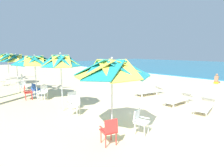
{
  "coord_description": "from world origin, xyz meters",
  "views": [
    {
      "loc": [
        4.5,
        -6.74,
        2.84
      ],
      "look_at": [
        -2.91,
        0.39,
        1.0
      ],
      "focal_mm": 28.63,
      "sensor_mm": 36.0,
      "label": 1
    }
  ],
  "objects_px": {
    "plastic_chair_7": "(23,86)",
    "plastic_chair_9": "(20,78)",
    "sun_lounger_2": "(149,91)",
    "plastic_chair_8": "(2,80)",
    "plastic_chair_1": "(140,120)",
    "sun_lounger_0": "(204,105)",
    "plastic_chair_0": "(109,130)",
    "beach_umbrella_4": "(7,58)",
    "plastic_chair_4": "(43,92)",
    "beach_umbrella_3": "(16,59)",
    "plastic_chair_2": "(75,104)",
    "plastic_chair_5": "(27,92)",
    "beach_umbrella_1": "(61,61)",
    "beach_umbrella_2": "(35,61)",
    "beach_umbrella_0": "(112,69)",
    "plastic_chair_3": "(73,99)",
    "sun_lounger_1": "(178,99)",
    "beachgoer_seated": "(217,80)",
    "plastic_chair_6": "(36,89)"
  },
  "relations": [
    {
      "from": "plastic_chair_1",
      "to": "sun_lounger_0",
      "type": "xyz_separation_m",
      "value": [
        0.65,
        4.25,
        -0.22
      ]
    },
    {
      "from": "plastic_chair_5",
      "to": "plastic_chair_9",
      "type": "height_order",
      "value": "same"
    },
    {
      "from": "plastic_chair_4",
      "to": "beach_umbrella_3",
      "type": "relative_size",
      "value": 0.32
    },
    {
      "from": "plastic_chair_4",
      "to": "plastic_chair_5",
      "type": "bearing_deg",
      "value": -132.06
    },
    {
      "from": "plastic_chair_9",
      "to": "sun_lounger_1",
      "type": "relative_size",
      "value": 0.39
    },
    {
      "from": "beach_umbrella_2",
      "to": "plastic_chair_5",
      "type": "height_order",
      "value": "beach_umbrella_2"
    },
    {
      "from": "plastic_chair_7",
      "to": "sun_lounger_1",
      "type": "height_order",
      "value": "plastic_chair_7"
    },
    {
      "from": "beach_umbrella_0",
      "to": "plastic_chair_3",
      "type": "distance_m",
      "value": 3.77
    },
    {
      "from": "beach_umbrella_0",
      "to": "plastic_chair_2",
      "type": "bearing_deg",
      "value": 178.64
    },
    {
      "from": "sun_lounger_1",
      "to": "plastic_chair_8",
      "type": "bearing_deg",
      "value": -155.61
    },
    {
      "from": "beach_umbrella_0",
      "to": "plastic_chair_3",
      "type": "relative_size",
      "value": 3.08
    },
    {
      "from": "plastic_chair_5",
      "to": "sun_lounger_0",
      "type": "relative_size",
      "value": 0.39
    },
    {
      "from": "plastic_chair_0",
      "to": "sun_lounger_1",
      "type": "distance_m",
      "value": 5.79
    },
    {
      "from": "plastic_chair_7",
      "to": "plastic_chair_8",
      "type": "relative_size",
      "value": 1.0
    },
    {
      "from": "plastic_chair_0",
      "to": "plastic_chair_9",
      "type": "height_order",
      "value": "same"
    },
    {
      "from": "beach_umbrella_2",
      "to": "beachgoer_seated",
      "type": "relative_size",
      "value": 2.89
    },
    {
      "from": "plastic_chair_1",
      "to": "beach_umbrella_4",
      "type": "distance_m",
      "value": 13.45
    },
    {
      "from": "sun_lounger_2",
      "to": "plastic_chair_9",
      "type": "bearing_deg",
      "value": -155.16
    },
    {
      "from": "plastic_chair_4",
      "to": "plastic_chair_3",
      "type": "bearing_deg",
      "value": 7.4
    },
    {
      "from": "plastic_chair_8",
      "to": "beach_umbrella_2",
      "type": "bearing_deg",
      "value": 4.41
    },
    {
      "from": "plastic_chair_3",
      "to": "plastic_chair_7",
      "type": "bearing_deg",
      "value": -174.11
    },
    {
      "from": "plastic_chair_7",
      "to": "plastic_chair_9",
      "type": "height_order",
      "value": "same"
    },
    {
      "from": "beach_umbrella_3",
      "to": "sun_lounger_2",
      "type": "bearing_deg",
      "value": 40.5
    },
    {
      "from": "plastic_chair_9",
      "to": "beach_umbrella_3",
      "type": "bearing_deg",
      "value": -19.04
    },
    {
      "from": "plastic_chair_2",
      "to": "plastic_chair_0",
      "type": "bearing_deg",
      "value": -13.15
    },
    {
      "from": "plastic_chair_4",
      "to": "beach_umbrella_4",
      "type": "height_order",
      "value": "beach_umbrella_4"
    },
    {
      "from": "beach_umbrella_1",
      "to": "plastic_chair_5",
      "type": "bearing_deg",
      "value": -170.77
    },
    {
      "from": "plastic_chair_8",
      "to": "sun_lounger_1",
      "type": "height_order",
      "value": "plastic_chair_8"
    },
    {
      "from": "beach_umbrella_0",
      "to": "beach_umbrella_1",
      "type": "distance_m",
      "value": 3.37
    },
    {
      "from": "plastic_chair_2",
      "to": "plastic_chair_5",
      "type": "bearing_deg",
      "value": -170.8
    },
    {
      "from": "plastic_chair_6",
      "to": "beach_umbrella_3",
      "type": "xyz_separation_m",
      "value": [
        -2.23,
        -0.34,
        1.87
      ]
    },
    {
      "from": "plastic_chair_6",
      "to": "plastic_chair_7",
      "type": "bearing_deg",
      "value": -174.29
    },
    {
      "from": "beach_umbrella_2",
      "to": "plastic_chair_9",
      "type": "distance_m",
      "value": 6.58
    },
    {
      "from": "plastic_chair_4",
      "to": "plastic_chair_6",
      "type": "distance_m",
      "value": 1.07
    },
    {
      "from": "plastic_chair_0",
      "to": "plastic_chair_5",
      "type": "distance_m",
      "value": 7.2
    },
    {
      "from": "plastic_chair_3",
      "to": "beach_umbrella_3",
      "type": "relative_size",
      "value": 0.32
    },
    {
      "from": "beachgoer_seated",
      "to": "plastic_chair_1",
      "type": "bearing_deg",
      "value": -84.17
    },
    {
      "from": "plastic_chair_4",
      "to": "beach_umbrella_2",
      "type": "bearing_deg",
      "value": -154.18
    },
    {
      "from": "plastic_chair_3",
      "to": "plastic_chair_5",
      "type": "distance_m",
      "value": 3.5
    },
    {
      "from": "plastic_chair_3",
      "to": "beach_umbrella_3",
      "type": "xyz_separation_m",
      "value": [
        -6.0,
        -0.74,
        1.87
      ]
    },
    {
      "from": "plastic_chair_5",
      "to": "sun_lounger_1",
      "type": "xyz_separation_m",
      "value": [
        6.6,
        5.71,
        -0.22
      ]
    },
    {
      "from": "beach_umbrella_4",
      "to": "plastic_chair_8",
      "type": "distance_m",
      "value": 1.94
    },
    {
      "from": "beach_umbrella_0",
      "to": "plastic_chair_4",
      "type": "xyz_separation_m",
      "value": [
        -5.99,
        0.1,
        -1.78
      ]
    },
    {
      "from": "plastic_chair_3",
      "to": "plastic_chair_6",
      "type": "relative_size",
      "value": 1.0
    },
    {
      "from": "plastic_chair_0",
      "to": "beach_umbrella_3",
      "type": "xyz_separation_m",
      "value": [
        -9.86,
        0.37,
        1.87
      ]
    },
    {
      "from": "plastic_chair_0",
      "to": "beach_umbrella_4",
      "type": "relative_size",
      "value": 0.32
    },
    {
      "from": "beach_umbrella_4",
      "to": "beach_umbrella_1",
      "type": "bearing_deg",
      "value": -0.35
    },
    {
      "from": "plastic_chair_7",
      "to": "sun_lounger_2",
      "type": "distance_m",
      "value": 8.69
    },
    {
      "from": "beach_umbrella_0",
      "to": "plastic_chair_8",
      "type": "relative_size",
      "value": 3.08
    },
    {
      "from": "plastic_chair_2",
      "to": "plastic_chair_6",
      "type": "bearing_deg",
      "value": -179.91
    }
  ]
}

